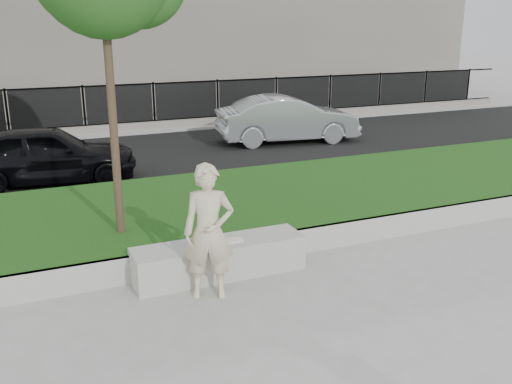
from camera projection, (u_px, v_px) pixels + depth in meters
name	position (u px, v px, depth m)	size (l,w,h in m)	color
ground	(260.00, 295.00, 7.59)	(90.00, 90.00, 0.00)	gray
grass_bank	(191.00, 214.00, 10.17)	(34.00, 4.00, 0.40)	black
grass_kerb	(231.00, 253.00, 8.45)	(34.00, 0.08, 0.40)	#A09D95
street	(129.00, 158.00, 15.04)	(34.00, 7.00, 0.04)	black
far_pavement	(101.00, 129.00, 18.97)	(34.00, 3.00, 0.12)	gray
iron_fence	(105.00, 119.00, 17.96)	(32.00, 0.30, 1.50)	slate
stone_bench	(220.00, 258.00, 8.12)	(2.46, 0.62, 0.50)	#A09D95
man	(209.00, 232.00, 7.32)	(0.65, 0.43, 1.79)	beige
book	(234.00, 240.00, 8.07)	(0.23, 0.17, 0.03)	silver
car_dark	(47.00, 154.00, 12.50)	(1.54, 3.82, 1.30)	black
car_silver	(287.00, 119.00, 16.78)	(1.44, 4.14, 1.37)	#9A9DA2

